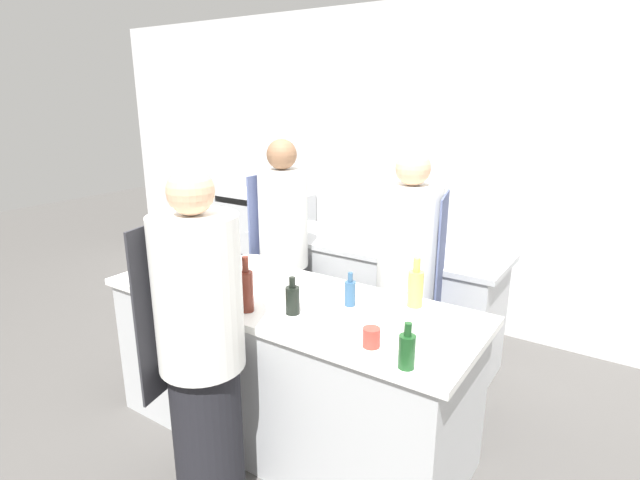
{
  "coord_description": "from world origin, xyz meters",
  "views": [
    {
      "loc": [
        1.64,
        -2.09,
        2.02
      ],
      "look_at": [
        0.0,
        0.35,
        1.17
      ],
      "focal_mm": 28.0,
      "sensor_mm": 36.0,
      "label": 1
    }
  ],
  "objects": [
    {
      "name": "ground_plane",
      "position": [
        0.0,
        0.0,
        0.0
      ],
      "size": [
        16.0,
        16.0,
        0.0
      ],
      "primitive_type": "plane",
      "color": "#4C4947"
    },
    {
      "name": "wall_back",
      "position": [
        0.0,
        2.13,
        1.4
      ],
      "size": [
        8.0,
        0.06,
        2.8
      ],
      "color": "silver",
      "rests_on": "ground_plane"
    },
    {
      "name": "prep_counter",
      "position": [
        0.0,
        0.0,
        0.46
      ],
      "size": [
        2.22,
        0.82,
        0.92
      ],
      "color": "#B7BABC",
      "rests_on": "ground_plane"
    },
    {
      "name": "pass_counter",
      "position": [
        -0.11,
        1.23,
        0.46
      ],
      "size": [
        2.07,
        0.64,
        0.92
      ],
      "color": "#B7BABC",
      "rests_on": "ground_plane"
    },
    {
      "name": "oven_range",
      "position": [
        -1.66,
        1.77,
        0.52
      ],
      "size": [
        0.91,
        0.61,
        1.04
      ],
      "color": "#B7BABC",
      "rests_on": "ground_plane"
    },
    {
      "name": "chef_at_prep_near",
      "position": [
        0.01,
        -0.66,
        0.86
      ],
      "size": [
        0.45,
        0.43,
        1.73
      ],
      "rotation": [
        0.0,
        0.0,
        1.81
      ],
      "color": "black",
      "rests_on": "ground_plane"
    },
    {
      "name": "chef_at_stove",
      "position": [
        0.42,
        0.75,
        0.84
      ],
      "size": [
        0.45,
        0.43,
        1.7
      ],
      "rotation": [
        0.0,
        0.0,
        -1.33
      ],
      "color": "black",
      "rests_on": "ground_plane"
    },
    {
      "name": "chef_at_pass_far",
      "position": [
        -0.56,
        0.7,
        0.87
      ],
      "size": [
        0.37,
        0.36,
        1.73
      ],
      "rotation": [
        0.0,
        0.0,
        1.59
      ],
      "color": "black",
      "rests_on": "ground_plane"
    },
    {
      "name": "bottle_olive_oil",
      "position": [
        -1.0,
        0.33,
        1.04
      ],
      "size": [
        0.07,
        0.07,
        0.31
      ],
      "color": "silver",
      "rests_on": "prep_counter"
    },
    {
      "name": "bottle_vinegar",
      "position": [
        0.9,
        -0.33,
        1.0
      ],
      "size": [
        0.07,
        0.07,
        0.21
      ],
      "color": "#19471E",
      "rests_on": "prep_counter"
    },
    {
      "name": "bottle_wine",
      "position": [
        -0.05,
        -0.27,
        1.04
      ],
      "size": [
        0.08,
        0.08,
        0.3
      ],
      "color": "#5B2319",
      "rests_on": "prep_counter"
    },
    {
      "name": "bottle_cooking_oil",
      "position": [
        0.37,
        0.09,
        0.99
      ],
      "size": [
        0.06,
        0.06,
        0.19
      ],
      "color": "#2D5175",
      "rests_on": "prep_counter"
    },
    {
      "name": "bottle_sauce",
      "position": [
        0.17,
        -0.16,
        1.0
      ],
      "size": [
        0.08,
        0.08,
        0.2
      ],
      "color": "black",
      "rests_on": "prep_counter"
    },
    {
      "name": "bottle_water",
      "position": [
        0.67,
        0.28,
        1.02
      ],
      "size": [
        0.08,
        0.08,
        0.27
      ],
      "color": "#B2A84C",
      "rests_on": "prep_counter"
    },
    {
      "name": "bowl_mixing_large",
      "position": [
        -0.38,
        -0.1,
        0.94
      ],
      "size": [
        0.25,
        0.25,
        0.05
      ],
      "color": "tan",
      "rests_on": "prep_counter"
    },
    {
      "name": "bowl_prep_small",
      "position": [
        -0.44,
        0.18,
        0.96
      ],
      "size": [
        0.26,
        0.26,
        0.08
      ],
      "color": "white",
      "rests_on": "prep_counter"
    },
    {
      "name": "cup",
      "position": [
        0.69,
        -0.25,
        0.96
      ],
      "size": [
        0.08,
        0.08,
        0.09
      ],
      "color": "#B2382D",
      "rests_on": "prep_counter"
    },
    {
      "name": "cutting_board",
      "position": [
        -0.88,
        -0.0,
        0.92
      ],
      "size": [
        0.36,
        0.27,
        0.01
      ],
      "color": "white",
      "rests_on": "prep_counter"
    },
    {
      "name": "stockpot",
      "position": [
        -0.1,
        1.32,
        1.02
      ],
      "size": [
        0.28,
        0.28,
        0.2
      ],
      "color": "#B7BABC",
      "rests_on": "pass_counter"
    }
  ]
}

